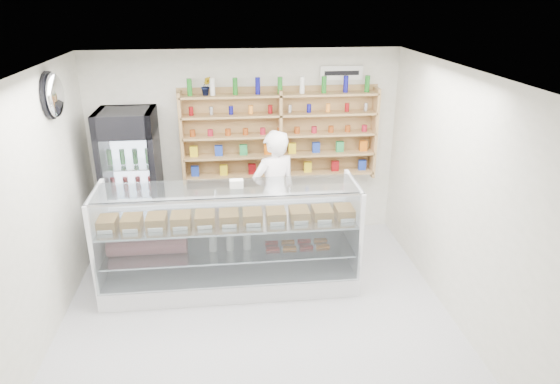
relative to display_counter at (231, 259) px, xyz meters
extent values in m
plane|color=silver|center=(0.29, -0.96, -0.37)|extent=(5.00, 5.00, 0.00)
plane|color=white|center=(0.29, -0.96, 2.43)|extent=(5.00, 5.00, 0.00)
plane|color=silver|center=(0.29, 1.54, 1.03)|extent=(4.50, 0.00, 4.50)
plane|color=silver|center=(-1.96, -0.96, 1.03)|extent=(0.00, 5.00, 5.00)
plane|color=silver|center=(2.54, -0.96, 1.03)|extent=(0.00, 5.00, 5.00)
cube|color=white|center=(0.00, -0.01, -0.24)|extent=(3.15, 0.89, 0.26)
cube|color=white|center=(0.00, 0.40, 0.22)|extent=(3.15, 0.05, 0.66)
cube|color=silver|center=(0.00, -0.01, 0.16)|extent=(3.03, 0.79, 0.02)
cube|color=silver|center=(0.00, -0.01, 0.55)|extent=(3.09, 0.82, 0.02)
cube|color=silver|center=(0.00, -0.45, 0.44)|extent=(3.09, 0.13, 1.10)
cube|color=silver|center=(0.00, -0.07, 0.99)|extent=(3.09, 0.63, 0.01)
imported|color=white|center=(0.64, 0.78, 0.54)|extent=(0.79, 0.67, 1.83)
cube|color=black|center=(-1.30, 1.04, 0.67)|extent=(0.75, 0.73, 2.09)
cube|color=#280537|center=(-1.31, 0.69, 1.56)|extent=(0.74, 0.03, 0.29)
cube|color=silver|center=(-1.31, 0.67, 0.58)|extent=(0.63, 0.01, 1.65)
cube|color=#AB8150|center=(-0.61, 1.38, 1.22)|extent=(0.04, 0.28, 1.33)
cube|color=#AB8150|center=(0.79, 1.38, 1.22)|extent=(0.04, 0.28, 1.33)
cube|color=#AB8150|center=(2.19, 1.38, 1.22)|extent=(0.04, 0.28, 1.33)
cube|color=#AB8150|center=(0.79, 1.38, 0.63)|extent=(2.80, 0.28, 0.03)
cube|color=#AB8150|center=(0.79, 1.38, 0.93)|extent=(2.80, 0.28, 0.03)
cube|color=#AB8150|center=(0.79, 1.38, 1.23)|extent=(2.80, 0.28, 0.03)
cube|color=#AB8150|center=(0.79, 1.38, 1.53)|extent=(2.80, 0.28, 0.03)
cube|color=#AB8150|center=(0.79, 1.38, 1.81)|extent=(2.80, 0.28, 0.03)
imported|color=#1E6626|center=(-0.24, 1.38, 1.95)|extent=(0.15, 0.13, 0.26)
ellipsoid|color=silver|center=(-1.88, 0.24, 2.08)|extent=(0.15, 0.50, 0.50)
cube|color=white|center=(1.69, 1.51, 2.08)|extent=(0.62, 0.03, 0.20)
camera|label=1|loc=(0.01, -5.59, 3.15)|focal=32.00mm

